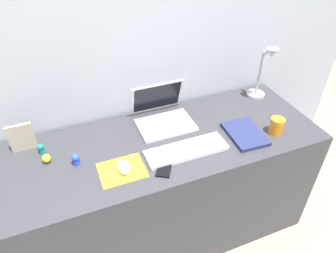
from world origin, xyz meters
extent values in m
plane|color=gray|center=(0.00, 0.00, 0.00)|extent=(6.00, 6.00, 0.00)
cube|color=#B2B7C1|center=(0.00, 0.34, 0.72)|extent=(2.87, 0.05, 1.43)
cube|color=#38383D|center=(0.00, 0.00, 0.37)|extent=(1.67, 0.61, 0.74)
cube|color=white|center=(0.06, 0.12, 0.75)|extent=(0.30, 0.21, 0.01)
cube|color=white|center=(0.06, 0.25, 0.85)|extent=(0.30, 0.07, 0.19)
cube|color=black|center=(0.06, 0.25, 0.85)|extent=(0.27, 0.05, 0.17)
cube|color=white|center=(0.07, -0.12, 0.75)|extent=(0.41, 0.13, 0.02)
cube|color=yellow|center=(-0.26, -0.12, 0.74)|extent=(0.21, 0.17, 0.00)
ellipsoid|color=white|center=(-0.25, -0.13, 0.76)|extent=(0.06, 0.10, 0.03)
cube|color=black|center=(-0.07, -0.18, 0.74)|extent=(0.12, 0.14, 0.01)
cylinder|color=#B7B7BC|center=(0.70, 0.20, 0.75)|extent=(0.11, 0.11, 0.02)
cylinder|color=#B7B7BC|center=(0.70, 0.20, 0.90)|extent=(0.01, 0.01, 0.28)
cylinder|color=#B7B7BC|center=(0.70, 0.17, 1.05)|extent=(0.01, 0.08, 0.08)
cone|color=#B7B7BC|center=(0.70, 0.13, 1.06)|extent=(0.06, 0.06, 0.05)
cube|color=navy|center=(0.41, -0.11, 0.75)|extent=(0.18, 0.25, 0.02)
cube|color=#B2A58C|center=(-0.66, 0.20, 0.81)|extent=(0.12, 0.02, 0.15)
cylinder|color=orange|center=(0.58, -0.15, 0.78)|extent=(0.07, 0.07, 0.09)
cylinder|color=teal|center=(-0.59, 0.14, 0.75)|extent=(0.03, 0.03, 0.03)
sphere|color=teal|center=(-0.59, 0.14, 0.78)|extent=(0.03, 0.03, 0.03)
ellipsoid|color=yellow|center=(-0.57, 0.06, 0.76)|extent=(0.04, 0.04, 0.04)
cylinder|color=blue|center=(-0.44, 0.00, 0.75)|extent=(0.03, 0.03, 0.02)
sphere|color=blue|center=(-0.44, 0.00, 0.78)|extent=(0.04, 0.04, 0.04)
camera|label=1|loc=(-0.44, -1.16, 1.78)|focal=33.56mm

